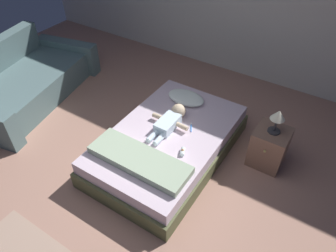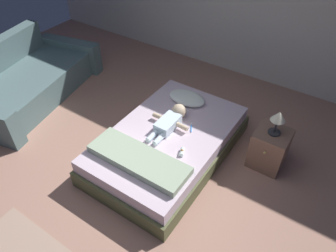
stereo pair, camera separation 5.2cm
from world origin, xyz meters
The scene contains 10 objects.
ground_plane centered at (0.00, 0.00, 0.00)m, with size 8.00×8.00×0.00m, color #A87A67.
bed centered at (0.17, 0.67, 0.18)m, with size 1.25×2.00×0.37m.
pillow centered at (0.03, 1.31, 0.42)m, with size 0.50×0.31×0.11m.
baby centered at (0.12, 0.80, 0.44)m, with size 0.49×0.67×0.18m.
toothbrush centered at (0.36, 0.88, 0.38)m, with size 0.08×0.13×0.02m.
couch centered at (-2.31, 0.54, 0.26)m, with size 1.54×2.28×0.80m.
nightstand centered at (1.23, 1.21, 0.24)m, with size 0.38×0.41×0.49m.
lamp centered at (1.23, 1.21, 0.70)m, with size 0.16×0.16×0.30m.
blanket centered at (0.17, 0.11, 0.41)m, with size 1.12×0.38×0.08m.
baby_bottle centered at (0.49, 0.47, 0.40)m, with size 0.09×0.12×0.07m.
Camera 1 is at (1.64, -1.63, 2.85)m, focal length 33.63 mm.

